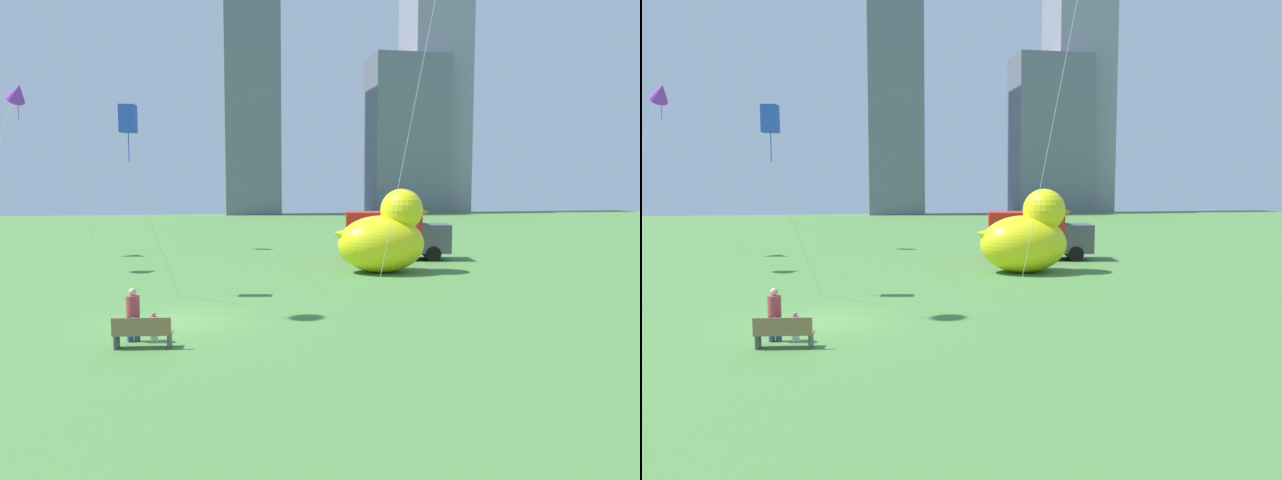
% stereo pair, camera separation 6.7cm
% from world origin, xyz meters
% --- Properties ---
extents(ground_plane, '(140.00, 140.00, 0.00)m').
position_xyz_m(ground_plane, '(0.00, 0.00, 0.00)').
color(ground_plane, '#4D833E').
extents(park_bench, '(1.65, 0.64, 0.90)m').
position_xyz_m(park_bench, '(-0.73, -3.32, 0.47)').
color(park_bench, olive).
rests_on(park_bench, ground).
extents(person_adult, '(0.38, 0.38, 1.57)m').
position_xyz_m(person_adult, '(-1.06, -2.47, 0.87)').
color(person_adult, '#38476B').
rests_on(person_adult, ground).
extents(person_child, '(0.22, 0.22, 0.88)m').
position_xyz_m(person_child, '(-0.47, -2.68, 0.49)').
color(person_child, silver).
rests_on(person_child, ground).
extents(giant_inflatable_duck, '(5.18, 3.32, 4.29)m').
position_xyz_m(giant_inflatable_duck, '(10.06, 9.36, 1.83)').
color(giant_inflatable_duck, yellow).
rests_on(giant_inflatable_duck, ground).
extents(box_truck, '(6.48, 3.51, 2.85)m').
position_xyz_m(box_truck, '(12.20, 14.41, 1.45)').
color(box_truck, red).
rests_on(box_truck, ground).
extents(city_skyline, '(38.60, 13.15, 39.59)m').
position_xyz_m(city_skyline, '(25.40, 72.36, 17.60)').
color(city_skyline, slate).
rests_on(city_skyline, ground).
extents(kite_purple, '(3.74, 3.95, 10.87)m').
position_xyz_m(kite_purple, '(-10.08, 20.14, 10.07)').
color(kite_purple, silver).
rests_on(kite_purple, ground).
extents(kite_blue, '(2.39, 2.23, 7.68)m').
position_xyz_m(kite_blue, '(-1.90, 5.00, 7.09)').
color(kite_blue, silver).
rests_on(kite_blue, ground).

